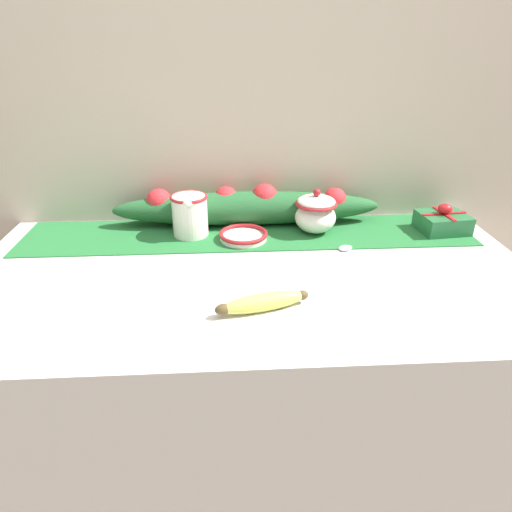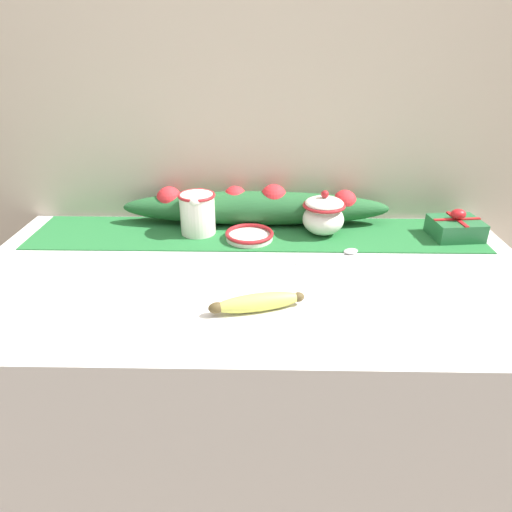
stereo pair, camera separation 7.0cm
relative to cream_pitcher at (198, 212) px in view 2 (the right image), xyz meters
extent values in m
cube|color=silver|center=(0.15, -0.21, -0.49)|extent=(1.27, 0.66, 0.86)
cube|color=beige|center=(0.15, 0.14, 0.28)|extent=(2.07, 0.04, 2.40)
cube|color=#236B33|center=(0.15, 0.00, -0.06)|extent=(1.17, 0.22, 0.00)
cylinder|color=white|center=(0.00, 0.00, 0.00)|extent=(0.09, 0.09, 0.11)
torus|color=#A31E23|center=(0.00, 0.00, 0.05)|extent=(0.10, 0.10, 0.01)
torus|color=white|center=(0.00, 0.06, 0.00)|extent=(0.05, 0.01, 0.05)
ellipsoid|color=white|center=(0.00, -0.04, 0.04)|extent=(0.03, 0.02, 0.02)
ellipsoid|color=white|center=(0.33, 0.00, -0.02)|extent=(0.11, 0.11, 0.08)
torus|color=#A31E23|center=(0.33, 0.00, 0.02)|extent=(0.11, 0.11, 0.01)
ellipsoid|color=white|center=(0.33, 0.00, 0.03)|extent=(0.10, 0.10, 0.03)
sphere|color=#A31E23|center=(0.33, 0.00, 0.05)|extent=(0.02, 0.02, 0.02)
cylinder|color=white|center=(0.14, -0.04, -0.05)|extent=(0.12, 0.12, 0.01)
torus|color=#A31E23|center=(0.14, -0.04, -0.04)|extent=(0.12, 0.12, 0.01)
ellipsoid|color=#CCD156|center=(0.16, -0.37, -0.04)|extent=(0.18, 0.08, 0.04)
ellipsoid|color=brown|center=(0.09, -0.39, -0.04)|extent=(0.04, 0.03, 0.02)
ellipsoid|color=brown|center=(0.24, -0.35, -0.04)|extent=(0.03, 0.03, 0.02)
cube|color=silver|center=(0.31, -0.15, -0.06)|extent=(0.12, 0.06, 0.00)
ellipsoid|color=silver|center=(0.38, -0.11, -0.06)|extent=(0.05, 0.04, 0.01)
cube|color=#236638|center=(0.67, -0.02, -0.03)|extent=(0.13, 0.12, 0.05)
cube|color=red|center=(0.67, -0.02, -0.01)|extent=(0.12, 0.02, 0.00)
cube|color=red|center=(0.67, -0.02, -0.01)|extent=(0.02, 0.10, 0.00)
ellipsoid|color=red|center=(0.67, -0.02, 0.00)|extent=(0.04, 0.03, 0.03)
ellipsoid|color=#235B2D|center=(0.15, 0.07, -0.01)|extent=(0.73, 0.10, 0.09)
sphere|color=red|center=(-0.09, 0.07, 0.01)|extent=(0.07, 0.07, 0.07)
sphere|color=red|center=(0.00, 0.05, 0.01)|extent=(0.07, 0.07, 0.07)
sphere|color=red|center=(0.09, 0.08, 0.01)|extent=(0.07, 0.07, 0.07)
sphere|color=red|center=(0.20, 0.07, 0.02)|extent=(0.07, 0.07, 0.07)
sphere|color=red|center=(0.30, 0.05, 0.00)|extent=(0.05, 0.05, 0.05)
sphere|color=red|center=(0.39, 0.07, 0.01)|extent=(0.07, 0.07, 0.07)
camera|label=1|loc=(0.10, -1.11, 0.42)|focal=32.00mm
camera|label=2|loc=(0.17, -1.11, 0.42)|focal=32.00mm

